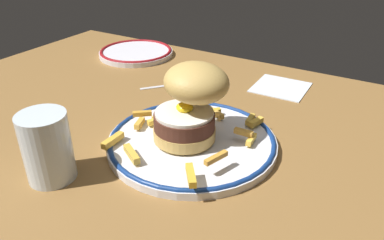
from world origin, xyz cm
name	(u,v)px	position (x,y,z in cm)	size (l,w,h in cm)	color
ground_plane	(180,147)	(0.00, 0.00, -2.00)	(117.99, 81.01, 4.00)	brown
dinner_plate	(192,141)	(3.06, -1.20, 0.84)	(26.58, 26.58, 1.60)	silver
burger	(190,102)	(2.72, -1.09, 7.57)	(11.14, 11.71, 11.95)	tan
fries_pile	(183,127)	(0.92, -0.48, 2.33)	(20.57, 22.94, 2.19)	gold
water_glass	(48,152)	(-9.45, -18.06, 4.15)	(6.56, 6.56, 9.77)	silver
side_plate	(136,52)	(-31.59, 28.66, 0.83)	(18.86, 18.86, 1.60)	silver
spoon	(186,82)	(-10.82, 19.44, 0.36)	(9.96, 11.19, 0.90)	silver
napkin	(281,87)	(7.58, 27.76, 0.20)	(10.76, 10.89, 0.40)	silver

